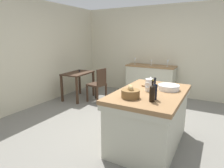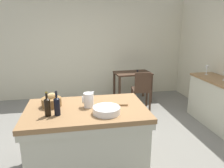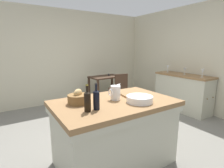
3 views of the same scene
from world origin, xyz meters
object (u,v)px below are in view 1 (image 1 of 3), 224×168
at_px(wine_bottle_amber, 152,93).
at_px(wine_glass_left, 151,61).
at_px(bread_basket, 130,93).
at_px(wine_glass_middle, 135,60).
at_px(wash_bowl, 169,87).
at_px(wine_bottle_dark, 154,91).
at_px(island_table, 149,116).
at_px(cutting_board, 152,85).
at_px(side_cabinet, 150,81).
at_px(pitcher, 149,85).
at_px(wine_glass_far_left, 168,62).
at_px(writing_desk, 78,77).
at_px(wooden_chair, 98,84).

height_order(wine_bottle_amber, wine_glass_left, wine_bottle_amber).
distance_m(bread_basket, wine_glass_middle, 3.25).
distance_m(wash_bowl, wine_bottle_dark, 0.59).
xyz_separation_m(island_table, wine_bottle_dark, (-0.35, -0.16, 0.53)).
distance_m(cutting_board, wine_bottle_dark, 0.79).
bearing_deg(wash_bowl, side_cabinet, 24.08).
xyz_separation_m(pitcher, wine_bottle_amber, (-0.49, -0.20, 0.02)).
bearing_deg(wine_glass_left, island_table, -162.28).
bearing_deg(wine_glass_left, wine_glass_middle, 94.68).
relative_size(wash_bowl, cutting_board, 0.93).
relative_size(island_table, wine_glass_far_left, 8.34).
height_order(bread_basket, cutting_board, bread_basket).
xyz_separation_m(island_table, wash_bowl, (0.23, -0.22, 0.45)).
bearing_deg(side_cabinet, wine_glass_middle, 91.10).
distance_m(pitcher, wine_bottle_dark, 0.43).
bearing_deg(pitcher, cutting_board, 10.02).
bearing_deg(wine_glass_left, pitcher, -162.83).
xyz_separation_m(island_table, writing_desk, (1.34, 2.52, 0.15)).
bearing_deg(cutting_board, pitcher, -169.98).
height_order(writing_desk, wash_bowl, wash_bowl).
bearing_deg(wash_bowl, wine_glass_middle, 33.35).
distance_m(wash_bowl, wine_bottle_amber, 0.69).
height_order(side_cabinet, wine_glass_middle, wine_glass_middle).
xyz_separation_m(island_table, pitcher, (0.04, 0.04, 0.50)).
bearing_deg(bread_basket, wine_glass_far_left, 4.16).
height_order(wooden_chair, cutting_board, wooden_chair).
relative_size(wooden_chair, wine_glass_left, 5.71).
xyz_separation_m(island_table, bread_basket, (-0.44, 0.15, 0.47)).
relative_size(bread_basket, wine_glass_far_left, 1.37).
distance_m(pitcher, bread_basket, 0.49).
bearing_deg(pitcher, writing_desk, 62.29).
height_order(wine_glass_left, wine_glass_middle, wine_glass_middle).
height_order(wooden_chair, bread_basket, bread_basket).
height_order(cutting_board, wine_glass_left, wine_glass_left).
relative_size(pitcher, wash_bowl, 0.69).
bearing_deg(wine_bottle_dark, wine_glass_middle, 26.97).
relative_size(cutting_board, wine_glass_middle, 1.88).
bearing_deg(cutting_board, side_cabinet, 18.51).
relative_size(island_table, wine_glass_left, 9.67).
height_order(side_cabinet, wine_bottle_dark, wine_bottle_dark).
bearing_deg(wooden_chair, wine_glass_far_left, -51.02).
relative_size(wine_bottle_dark, wine_bottle_amber, 1.00).
xyz_separation_m(writing_desk, wine_bottle_dark, (-1.68, -2.67, 0.38)).
relative_size(side_cabinet, pitcher, 6.17).
xyz_separation_m(wash_bowl, wine_glass_far_left, (2.35, 0.58, 0.12)).
height_order(side_cabinet, wine_bottle_amber, wine_bottle_amber).
bearing_deg(wine_glass_middle, wine_glass_left, -85.32).
relative_size(bread_basket, wine_bottle_dark, 0.85).
distance_m(wooden_chair, wash_bowl, 2.41).
bearing_deg(wine_bottle_amber, bread_basket, 86.96).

